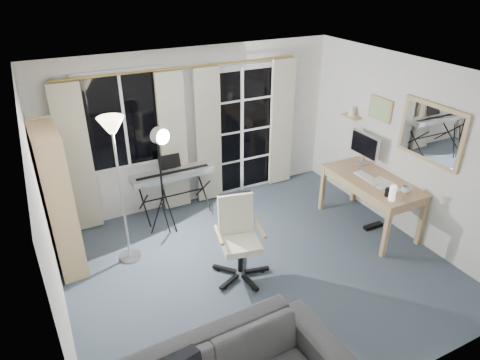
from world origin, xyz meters
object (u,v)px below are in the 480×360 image
object	(u,v)px
desk	(372,185)
mug	(406,189)
keyboard_piano	(172,175)
bookshelf	(56,205)
studio_light	(161,149)
monitor	(365,146)
office_chair	(238,230)
torchiere_lamp	(115,149)

from	to	relation	value
desk	mug	size ratio (longest dim) A/B	11.38
keyboard_piano	desk	size ratio (longest dim) A/B	0.86
bookshelf	keyboard_piano	xyz separation A→B (m)	(1.61, 0.52, -0.20)
studio_light	bookshelf	bearing A→B (deg)	158.89
desk	monitor	bearing A→B (deg)	66.40
bookshelf	desk	size ratio (longest dim) A/B	1.28
mug	studio_light	bearing A→B (deg)	150.07
bookshelf	office_chair	size ratio (longest dim) A/B	1.78
bookshelf	mug	world-z (taller)	bookshelf
torchiere_lamp	keyboard_piano	distance (m)	1.46
monitor	torchiere_lamp	bearing A→B (deg)	174.40
torchiere_lamp	bookshelf	bearing A→B (deg)	162.00
monitor	mug	bearing A→B (deg)	-95.81
keyboard_piano	studio_light	xyz separation A→B (m)	(-0.27, -0.46, 0.64)
office_chair	studio_light	bearing A→B (deg)	126.47
keyboard_piano	monitor	distance (m)	2.83
torchiere_lamp	desk	bearing A→B (deg)	-13.56
studio_light	office_chair	distance (m)	1.45
office_chair	mug	bearing A→B (deg)	0.83
torchiere_lamp	office_chair	bearing A→B (deg)	-36.80
bookshelf	mug	bearing A→B (deg)	-22.93
studio_light	mug	xyz separation A→B (m)	(2.75, -1.59, -0.48)
mug	torchiere_lamp	bearing A→B (deg)	159.07
office_chair	mug	world-z (taller)	office_chair
mug	desk	bearing A→B (deg)	101.31
bookshelf	studio_light	xyz separation A→B (m)	(1.35, 0.06, 0.44)
bookshelf	desk	distance (m)	4.14
studio_light	monitor	distance (m)	2.93
keyboard_piano	torchiere_lamp	bearing A→B (deg)	-139.81
desk	bookshelf	bearing A→B (deg)	165.59
studio_light	desk	world-z (taller)	studio_light
torchiere_lamp	keyboard_piano	xyz separation A→B (m)	(0.88, 0.76, -0.87)
keyboard_piano	studio_light	world-z (taller)	studio_light
torchiere_lamp	office_chair	distance (m)	1.71
keyboard_piano	studio_light	size ratio (longest dim) A/B	0.75
studio_light	desk	xyz separation A→B (m)	(2.65, -1.09, -0.64)
bookshelf	torchiere_lamp	xyz separation A→B (m)	(0.73, -0.24, 0.68)
monitor	desk	bearing A→B (deg)	-113.60
studio_light	mug	world-z (taller)	studio_light
torchiere_lamp	studio_light	xyz separation A→B (m)	(0.61, 0.30, -0.24)
monitor	bookshelf	bearing A→B (deg)	172.16
desk	monitor	distance (m)	0.62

